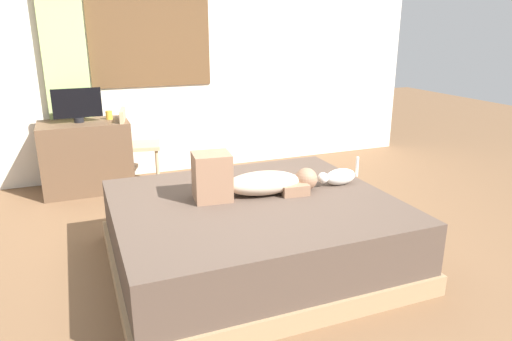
# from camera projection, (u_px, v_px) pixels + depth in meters

# --- Properties ---
(ground_plane) EXTENTS (16.00, 16.00, 0.00)m
(ground_plane) POSITION_uv_depth(u_px,v_px,m) (247.00, 265.00, 3.42)
(ground_plane) COLOR brown
(back_wall_with_window) EXTENTS (6.40, 0.14, 2.90)m
(back_wall_with_window) POSITION_uv_depth(u_px,v_px,m) (166.00, 48.00, 5.28)
(back_wall_with_window) COLOR silver
(back_wall_with_window) RESTS_ON ground
(bed) EXTENTS (2.01, 1.76, 0.50)m
(bed) POSITION_uv_depth(u_px,v_px,m) (254.00, 232.00, 3.39)
(bed) COLOR #997A56
(bed) RESTS_ON ground
(person_lying) EXTENTS (0.94, 0.34, 0.34)m
(person_lying) POSITION_uv_depth(u_px,v_px,m) (250.00, 180.00, 3.37)
(person_lying) COLOR #CCB299
(person_lying) RESTS_ON bed
(cat) EXTENTS (0.36, 0.11, 0.21)m
(cat) POSITION_uv_depth(u_px,v_px,m) (338.00, 177.00, 3.60)
(cat) COLOR silver
(cat) RESTS_ON bed
(desk) EXTENTS (0.90, 0.56, 0.74)m
(desk) POSITION_uv_depth(u_px,v_px,m) (87.00, 156.00, 4.90)
(desk) COLOR brown
(desk) RESTS_ON ground
(tv_monitor) EXTENTS (0.48, 0.10, 0.35)m
(tv_monitor) POSITION_uv_depth(u_px,v_px,m) (77.00, 105.00, 4.72)
(tv_monitor) COLOR black
(tv_monitor) RESTS_ON desk
(cup) EXTENTS (0.07, 0.07, 0.09)m
(cup) POSITION_uv_depth(u_px,v_px,m) (109.00, 115.00, 4.92)
(cup) COLOR gold
(cup) RESTS_ON desk
(chair_by_desk) EXTENTS (0.44, 0.44, 0.86)m
(chair_by_desk) POSITION_uv_depth(u_px,v_px,m) (135.00, 142.00, 4.95)
(chair_by_desk) COLOR tan
(chair_by_desk) RESTS_ON ground
(curtain_left) EXTENTS (0.44, 0.06, 2.64)m
(curtain_left) POSITION_uv_depth(u_px,v_px,m) (65.00, 63.00, 4.83)
(curtain_left) COLOR #ADCC75
(curtain_left) RESTS_ON ground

